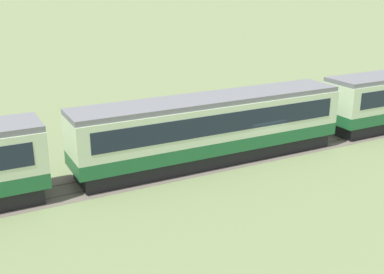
{
  "coord_description": "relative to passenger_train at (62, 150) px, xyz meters",
  "views": [
    {
      "loc": [
        -17.21,
        -23.56,
        10.87
      ],
      "look_at": [
        -4.81,
        0.03,
        1.97
      ],
      "focal_mm": 45.0,
      "sensor_mm": 36.0,
      "label": 1
    }
  ],
  "objects": [
    {
      "name": "ground_plane",
      "position": [
        12.25,
        -0.52,
        -2.27
      ],
      "size": [
        600.0,
        600.0,
        0.0
      ],
      "primitive_type": "plane",
      "color": "#707F51"
    },
    {
      "name": "passenger_train",
      "position": [
        0.0,
        0.0,
        0.0
      ],
      "size": [
        73.42,
        3.13,
        4.1
      ],
      "color": "#1E6033",
      "rests_on": "ground_plane"
    }
  ]
}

